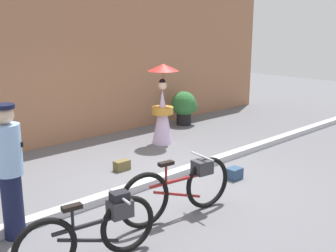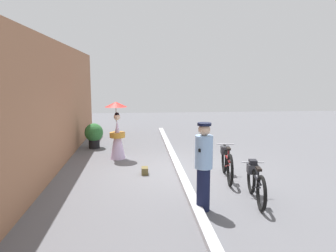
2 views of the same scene
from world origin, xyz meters
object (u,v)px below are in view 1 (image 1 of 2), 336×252
potted_plant_by_door (185,106)px  backpack_spare (234,173)px  bicycle_far_side (95,230)px  backpack_on_pavement (122,165)px  person_with_parasol (163,106)px  person_officer (9,168)px  bicycle_near_officer (181,188)px

potted_plant_by_door → backpack_spare: (-2.26, -3.48, -0.42)m
bicycle_far_side → backpack_on_pavement: (2.08, 2.28, -0.31)m
bicycle_far_side → person_with_parasol: 4.98m
bicycle_far_side → person_officer: (-0.43, 1.20, 0.52)m
bicycle_far_side → potted_plant_by_door: potted_plant_by_door is taller
person_officer → person_with_parasol: bearing=24.0°
bicycle_far_side → backpack_spare: (3.26, 0.56, -0.31)m
person_officer → backpack_on_pavement: size_ratio=5.88×
bicycle_near_officer → person_officer: (-1.97, 1.01, 0.50)m
bicycle_near_officer → person_officer: 2.27m
person_officer → person_with_parasol: (4.29, 1.91, -0.06)m
bicycle_far_side → backpack_spare: bicycle_far_side is taller
backpack_on_pavement → potted_plant_by_door: bearing=27.2°
bicycle_near_officer → potted_plant_by_door: bearing=44.1°
backpack_spare → bicycle_near_officer: bearing=-167.7°
bicycle_far_side → potted_plant_by_door: bearing=36.3°
backpack_spare → person_with_parasol: bearing=76.7°
person_with_parasol → backpack_spare: (-0.60, -2.55, -0.76)m
backpack_spare → potted_plant_by_door: bearing=57.0°
bicycle_near_officer → potted_plant_by_door: size_ratio=2.03×
person_with_parasol → backpack_on_pavement: (-1.78, -0.83, -0.77)m
bicycle_near_officer → bicycle_far_side: (-1.55, -0.19, -0.02)m
person_with_parasol → backpack_spare: 2.73m
person_officer → bicycle_far_side: bearing=-70.5°
person_officer → potted_plant_by_door: bearing=25.6°
person_with_parasol → backpack_on_pavement: size_ratio=6.17×
backpack_spare → backpack_on_pavement: bearing=124.6°
person_with_parasol → bicycle_far_side: bearing=-141.1°
potted_plant_by_door → bicycle_near_officer: bearing=-135.9°
bicycle_near_officer → backpack_spare: bearing=12.3°
potted_plant_by_door → backpack_on_pavement: potted_plant_by_door is taller
bicycle_near_officer → person_with_parasol: size_ratio=1.02×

